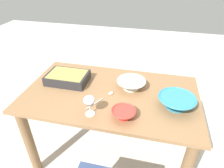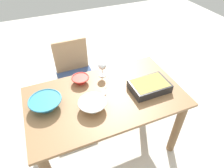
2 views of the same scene
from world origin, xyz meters
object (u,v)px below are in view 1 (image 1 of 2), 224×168
dining_table (111,107)px  serving_bowl (124,113)px  wine_glass (89,101)px  small_bowl (177,101)px  serving_spoon (105,97)px  casserole_dish (68,77)px  mixing_bowl (131,84)px

dining_table → serving_bowl: size_ratio=8.22×
wine_glass → small_bowl: wine_glass is taller
small_bowl → serving_spoon: small_bowl is taller
casserole_dish → small_bowl: size_ratio=1.28×
dining_table → serving_bowl: 0.35m
mixing_bowl → serving_spoon: mixing_bowl is taller
casserole_dish → serving_bowl: 0.63m
small_bowl → serving_spoon: 0.52m
serving_spoon → small_bowl: bearing=0.9°
wine_glass → serving_spoon: (0.05, 0.20, -0.10)m
wine_glass → casserole_dish: bearing=132.0°
dining_table → casserole_dish: bearing=169.5°
dining_table → mixing_bowl: (0.15, 0.09, 0.20)m
wine_glass → serving_bowl: wine_glass is taller
mixing_bowl → small_bowl: (0.34, -0.16, 0.00)m
wine_glass → serving_spoon: wine_glass is taller
dining_table → mixing_bowl: 0.26m
mixing_bowl → serving_bowl: 0.35m
dining_table → wine_glass: bearing=-105.5°
casserole_dish → small_bowl: small_bowl is taller
serving_spoon → dining_table: bearing=71.2°
wine_glass → casserole_dish: size_ratio=0.44×
casserole_dish → wine_glass: bearing=-48.0°
wine_glass → casserole_dish: (-0.31, 0.35, -0.07)m
small_bowl → serving_bowl: small_bowl is taller
small_bowl → serving_spoon: (-0.51, -0.01, -0.04)m
wine_glass → serving_spoon: bearing=75.7°
casserole_dish → mixing_bowl: bearing=2.3°
dining_table → mixing_bowl: size_ratio=5.84×
casserole_dish → mixing_bowl: 0.54m
small_bowl → wine_glass: bearing=-159.5°
dining_table → serving_bowl: bearing=-60.1°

